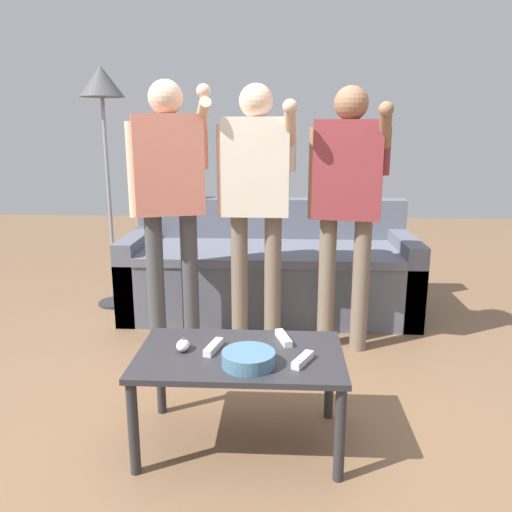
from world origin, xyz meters
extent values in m
plane|color=brown|center=(0.00, 0.00, 0.00)|extent=(12.00, 12.00, 0.00)
cube|color=slate|center=(0.10, 1.59, 0.23)|extent=(2.14, 0.88, 0.45)
cube|color=slate|center=(0.10, 1.52, 0.48)|extent=(1.86, 0.76, 0.06)
cube|color=slate|center=(0.10, 1.93, 0.64)|extent=(2.14, 0.18, 0.37)
cube|color=slate|center=(-0.91, 1.59, 0.30)|extent=(0.14, 0.88, 0.60)
cube|color=slate|center=(1.10, 1.59, 0.30)|extent=(0.14, 0.88, 0.60)
cube|color=#2D2D33|center=(0.01, -0.15, 0.42)|extent=(0.89, 0.53, 0.03)
cylinder|color=#2D2D33|center=(-0.40, -0.38, 0.20)|extent=(0.04, 0.04, 0.41)
cylinder|color=#2D2D33|center=(0.43, -0.38, 0.20)|extent=(0.04, 0.04, 0.41)
cylinder|color=#2D2D33|center=(-0.40, 0.08, 0.20)|extent=(0.04, 0.04, 0.41)
cylinder|color=#2D2D33|center=(0.43, 0.08, 0.20)|extent=(0.04, 0.04, 0.41)
cylinder|color=teal|center=(0.06, -0.26, 0.46)|extent=(0.22, 0.22, 0.06)
ellipsoid|color=white|center=(-0.24, -0.13, 0.46)|extent=(0.06, 0.09, 0.05)
cylinder|color=#4C4C51|center=(-0.24, -0.12, 0.48)|extent=(0.02, 0.02, 0.01)
cylinder|color=#2D2D33|center=(-1.14, 1.68, 0.01)|extent=(0.28, 0.28, 0.02)
cylinder|color=gray|center=(-1.14, 1.68, 0.81)|extent=(0.03, 0.03, 1.58)
cone|color=#4C4C51|center=(-1.14, 1.68, 1.71)|extent=(0.33, 0.33, 0.22)
cylinder|color=#47474C|center=(-0.60, 0.88, 0.43)|extent=(0.11, 0.11, 0.86)
cylinder|color=#47474C|center=(-0.40, 0.94, 0.43)|extent=(0.11, 0.11, 0.86)
cube|color=#DB7F6B|center=(-0.50, 0.91, 1.16)|extent=(0.46, 0.33, 0.59)
sphere|color=beige|center=(-0.50, 0.91, 1.55)|extent=(0.20, 0.20, 0.20)
cylinder|color=beige|center=(-0.70, 0.85, 1.13)|extent=(0.08, 0.08, 0.56)
cylinder|color=#DB7F6B|center=(-0.30, 0.97, 1.27)|extent=(0.08, 0.08, 0.28)
cylinder|color=beige|center=(-0.29, 0.91, 1.45)|extent=(0.15, 0.29, 0.19)
sphere|color=beige|center=(-0.27, 0.85, 1.58)|extent=(0.08, 0.08, 0.08)
cylinder|color=#756656|center=(-0.08, 0.96, 0.43)|extent=(0.11, 0.11, 0.85)
cylinder|color=#756656|center=(0.13, 0.95, 0.43)|extent=(0.11, 0.11, 0.85)
cube|color=beige|center=(0.03, 0.96, 1.15)|extent=(0.41, 0.22, 0.59)
sphere|color=beige|center=(0.03, 0.96, 1.53)|extent=(0.20, 0.20, 0.20)
cylinder|color=beige|center=(-0.18, 0.96, 1.12)|extent=(0.07, 0.07, 0.55)
cylinder|color=beige|center=(0.23, 0.95, 1.26)|extent=(0.07, 0.07, 0.28)
cylinder|color=beige|center=(0.23, 0.84, 1.40)|extent=(0.07, 0.23, 0.26)
sphere|color=beige|center=(0.22, 0.74, 1.49)|extent=(0.08, 0.08, 0.08)
cylinder|color=#756656|center=(0.47, 0.94, 0.42)|extent=(0.11, 0.11, 0.84)
cylinder|color=#756656|center=(0.68, 0.90, 0.42)|extent=(0.11, 0.11, 0.84)
cube|color=brown|center=(0.58, 0.92, 1.13)|extent=(0.43, 0.29, 0.58)
sphere|color=#936B4C|center=(0.58, 0.92, 1.51)|extent=(0.20, 0.20, 0.20)
cylinder|color=#936B4C|center=(0.38, 0.96, 1.11)|extent=(0.07, 0.07, 0.55)
cylinder|color=brown|center=(0.77, 0.88, 1.24)|extent=(0.07, 0.07, 0.27)
cylinder|color=#936B4C|center=(0.75, 0.78, 1.39)|extent=(0.11, 0.23, 0.25)
sphere|color=#936B4C|center=(0.73, 0.67, 1.47)|extent=(0.08, 0.08, 0.08)
cube|color=white|center=(-0.10, -0.12, 0.45)|extent=(0.07, 0.16, 0.03)
cylinder|color=silver|center=(-0.10, -0.10, 0.46)|extent=(0.01, 0.01, 0.00)
cube|color=silver|center=(-0.11, -0.17, 0.46)|extent=(0.02, 0.02, 0.00)
cube|color=white|center=(0.20, -0.01, 0.45)|extent=(0.08, 0.16, 0.03)
cylinder|color=silver|center=(0.19, 0.02, 0.46)|extent=(0.01, 0.01, 0.00)
cube|color=silver|center=(0.21, -0.06, 0.46)|extent=(0.02, 0.02, 0.00)
cube|color=white|center=(0.28, -0.23, 0.45)|extent=(0.10, 0.15, 0.03)
cylinder|color=silver|center=(0.29, -0.21, 0.46)|extent=(0.01, 0.01, 0.00)
cube|color=silver|center=(0.26, -0.27, 0.46)|extent=(0.02, 0.02, 0.00)
camera|label=1|loc=(0.19, -2.17, 1.36)|focal=35.84mm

